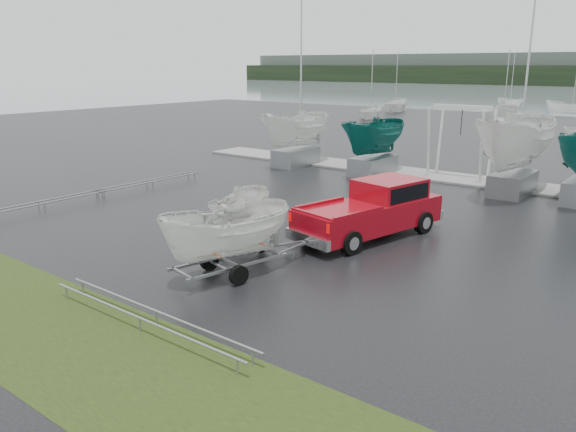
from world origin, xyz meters
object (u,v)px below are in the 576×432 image
at_px(trailer_hitched, 227,188).
at_px(trailer_parked, 241,179).
at_px(pickup_truck, 375,208).
at_px(boat_hoist, 461,132).

xyz_separation_m(trailer_hitched, trailer_parked, (-1.54, 2.27, -0.29)).
bearing_deg(pickup_truck, trailer_parked, -112.76).
bearing_deg(trailer_parked, boat_hoist, 62.81).
bearing_deg(trailer_parked, pickup_truck, 32.40).
relative_size(trailer_hitched, trailer_parked, 1.12).
relative_size(pickup_truck, trailer_hitched, 1.29).
height_order(pickup_truck, boat_hoist, boat_hoist).
relative_size(pickup_truck, boat_hoist, 1.58).
height_order(pickup_truck, trailer_hitched, trailer_hitched).
distance_m(pickup_truck, trailer_parked, 5.32).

